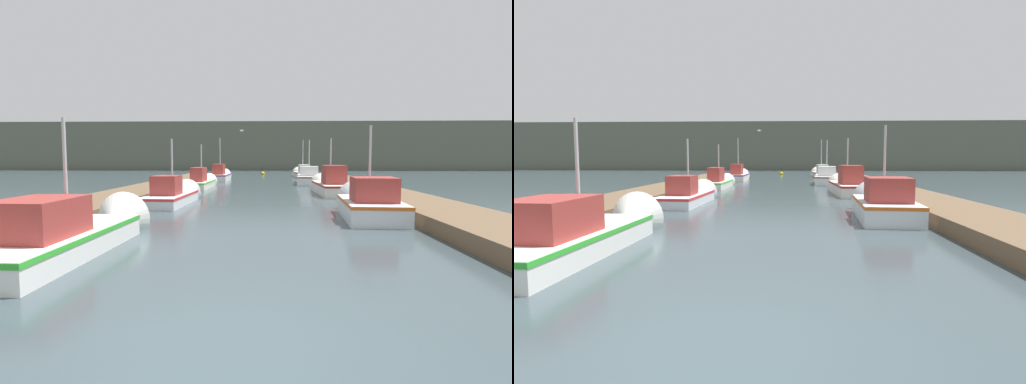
# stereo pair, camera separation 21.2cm
# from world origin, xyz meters

# --- Properties ---
(ground_plane) EXTENTS (200.00, 200.00, 0.00)m
(ground_plane) POSITION_xyz_m (0.00, 0.00, 0.00)
(ground_plane) COLOR #38474C
(dock_left) EXTENTS (2.67, 40.00, 0.44)m
(dock_left) POSITION_xyz_m (-6.28, 16.00, 0.22)
(dock_left) COLOR brown
(dock_left) RESTS_ON ground_plane
(dock_right) EXTENTS (2.67, 40.00, 0.44)m
(dock_right) POSITION_xyz_m (6.28, 16.00, 0.22)
(dock_right) COLOR brown
(dock_right) RESTS_ON ground_plane
(distant_shore_ridge) EXTENTS (120.00, 16.00, 7.49)m
(distant_shore_ridge) POSITION_xyz_m (0.00, 65.05, 3.74)
(distant_shore_ridge) COLOR #565B4C
(distant_shore_ridge) RESTS_ON ground_plane
(fishing_boat_0) EXTENTS (1.87, 6.10, 3.49)m
(fishing_boat_0) POSITION_xyz_m (-3.93, 4.87, 0.41)
(fishing_boat_0) COLOR silver
(fishing_boat_0) RESTS_ON ground_plane
(fishing_boat_1) EXTENTS (2.07, 4.94, 3.69)m
(fishing_boat_1) POSITION_xyz_m (3.98, 10.09, 0.47)
(fishing_boat_1) COLOR silver
(fishing_boat_1) RESTS_ON ground_plane
(fishing_boat_2) EXTENTS (1.71, 5.34, 3.39)m
(fishing_boat_2) POSITION_xyz_m (-3.84, 13.99, 0.37)
(fishing_boat_2) COLOR silver
(fishing_boat_2) RESTS_ON ground_plane
(fishing_boat_3) EXTENTS (1.71, 6.23, 3.56)m
(fishing_boat_3) POSITION_xyz_m (3.99, 19.01, 0.50)
(fishing_boat_3) COLOR silver
(fishing_boat_3) RESTS_ON ground_plane
(fishing_boat_4) EXTENTS (1.42, 5.85, 3.32)m
(fishing_boat_4) POSITION_xyz_m (-4.11, 23.30, 0.40)
(fishing_boat_4) COLOR silver
(fishing_boat_4) RESTS_ON ground_plane
(fishing_boat_5) EXTENTS (2.23, 6.38, 3.91)m
(fishing_boat_5) POSITION_xyz_m (3.65, 27.80, 0.45)
(fishing_boat_5) COLOR silver
(fishing_boat_5) RESTS_ON ground_plane
(fishing_boat_6) EXTENTS (1.58, 5.13, 4.18)m
(fishing_boat_6) POSITION_xyz_m (-3.85, 31.49, 0.45)
(fishing_boat_6) COLOR silver
(fishing_boat_6) RESTS_ON ground_plane
(fishing_boat_7) EXTENTS (1.82, 6.49, 4.33)m
(fishing_boat_7) POSITION_xyz_m (3.91, 37.57, 0.39)
(fishing_boat_7) COLOR silver
(fishing_boat_7) RESTS_ON ground_plane
(mooring_piling_0) EXTENTS (0.27, 0.27, 1.17)m
(mooring_piling_0) POSITION_xyz_m (-5.10, 30.28, 0.59)
(mooring_piling_0) COLOR #473523
(mooring_piling_0) RESTS_ON ground_plane
(mooring_piling_1) EXTENTS (0.30, 0.30, 1.33)m
(mooring_piling_1) POSITION_xyz_m (5.08, 20.87, 0.67)
(mooring_piling_1) COLOR #473523
(mooring_piling_1) RESTS_ON ground_plane
(channel_buoy) EXTENTS (0.47, 0.47, 0.97)m
(channel_buoy) POSITION_xyz_m (-0.27, 42.91, 0.14)
(channel_buoy) COLOR gold
(channel_buoy) RESTS_ON ground_plane
(seagull_lead) EXTENTS (0.40, 0.52, 0.12)m
(seagull_lead) POSITION_xyz_m (-1.51, 25.40, 4.01)
(seagull_lead) COLOR white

